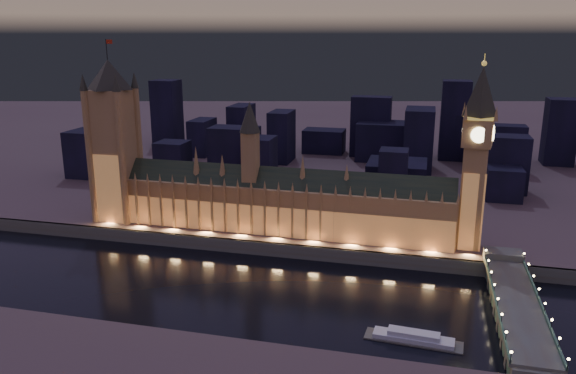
% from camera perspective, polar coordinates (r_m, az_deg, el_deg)
% --- Properties ---
extents(ground_plane, '(2000.00, 2000.00, 0.00)m').
position_cam_1_polar(ground_plane, '(290.99, -3.62, -9.98)').
color(ground_plane, black).
rests_on(ground_plane, ground).
extents(north_bank, '(2000.00, 960.00, 8.00)m').
position_cam_1_polar(north_bank, '(783.95, 7.91, 6.34)').
color(north_bank, '#4D3B40').
rests_on(north_bank, ground).
extents(embankment_wall, '(2000.00, 2.50, 8.00)m').
position_cam_1_polar(embankment_wall, '(325.45, -1.46, -6.36)').
color(embankment_wall, '#544F40').
rests_on(embankment_wall, ground).
extents(palace_of_westminster, '(202.00, 24.25, 78.00)m').
position_cam_1_polar(palace_of_westminster, '(337.19, -0.68, -1.55)').
color(palace_of_westminster, '#9F7B47').
rests_on(palace_of_westminster, north_bank).
extents(victoria_tower, '(31.68, 31.68, 113.03)m').
position_cam_1_polar(victoria_tower, '(370.99, -17.31, 5.27)').
color(victoria_tower, '#9F7B47').
rests_on(victoria_tower, north_bank).
extents(elizabeth_tower, '(18.00, 18.00, 106.31)m').
position_cam_1_polar(elizabeth_tower, '(318.69, 18.65, 4.21)').
color(elizabeth_tower, '#9F7B47').
rests_on(elizabeth_tower, north_bank).
extents(westminster_bridge, '(19.70, 113.00, 15.90)m').
position_cam_1_polar(westminster_bridge, '(277.31, 22.04, -11.12)').
color(westminster_bridge, '#544F40').
rests_on(westminster_bridge, ground).
extents(river_boat, '(40.84, 12.42, 4.50)m').
position_cam_1_polar(river_boat, '(247.98, 12.62, -14.72)').
color(river_boat, '#544F40').
rests_on(river_boat, ground).
extents(city_backdrop, '(471.58, 215.63, 74.27)m').
position_cam_1_polar(city_backdrop, '(508.96, 8.63, 4.47)').
color(city_backdrop, black).
rests_on(city_backdrop, north_bank).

